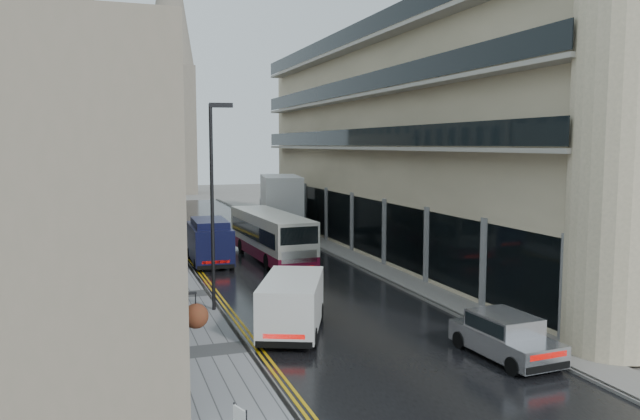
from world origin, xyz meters
TOP-DOWN VIEW (x-y plane):
  - road at (0.00, 27.50)m, footprint 9.00×85.00m
  - left_sidewalk at (-5.85, 27.50)m, footprint 2.70×85.00m
  - right_sidewalk at (5.40, 27.50)m, footprint 1.80×85.00m
  - old_shop_row at (-9.45, 30.00)m, footprint 4.50×56.00m
  - modern_block at (10.30, 26.00)m, footprint 8.00×40.00m
  - church_spire at (0.50, 82.00)m, footprint 6.40×6.40m
  - tree_near at (-12.50, 20.00)m, footprint 10.56×10.56m
  - tree_far at (-12.20, 33.00)m, footprint 9.24×9.24m
  - cream_bus at (-0.44, 24.07)m, footprint 2.84×10.57m
  - white_lorry at (2.08, 34.39)m, footprint 4.23×9.29m
  - silver_hatchback at (2.62, 5.82)m, footprint 1.96×4.07m
  - white_van at (-4.05, 11.00)m, footprint 3.74×5.18m
  - navy_van at (-4.30, 25.00)m, footprint 2.36×5.50m
  - pedestrian at (-5.89, 26.29)m, footprint 0.76×0.59m
  - lamp_post_near at (-4.80, 16.06)m, footprint 0.98×0.36m
  - lamp_post_far at (-5.19, 36.85)m, footprint 0.86×0.32m

SIDE VIEW (x-z plane):
  - road at x=0.00m, z-range 0.00..0.02m
  - left_sidewalk at x=-5.85m, z-range 0.00..0.12m
  - right_sidewalk at x=5.40m, z-range 0.00..0.12m
  - silver_hatchback at x=2.62m, z-range 0.02..1.51m
  - pedestrian at x=-5.89m, z-range 0.12..1.98m
  - white_van at x=-4.05m, z-range 0.02..2.17m
  - navy_van at x=-4.30m, z-range 0.02..2.79m
  - cream_bus at x=-0.44m, z-range 0.02..2.88m
  - white_lorry at x=2.08m, z-range 0.02..4.72m
  - lamp_post_far at x=-5.19m, z-range 0.12..7.61m
  - lamp_post_near at x=-4.80m, z-range 0.12..8.68m
  - old_shop_row at x=-9.45m, z-range 0.00..12.00m
  - tree_far at x=-12.20m, z-range 0.00..12.46m
  - tree_near at x=-12.50m, z-range 0.00..13.89m
  - modern_block at x=10.30m, z-range 0.00..14.00m
  - church_spire at x=0.50m, z-range 0.00..40.00m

